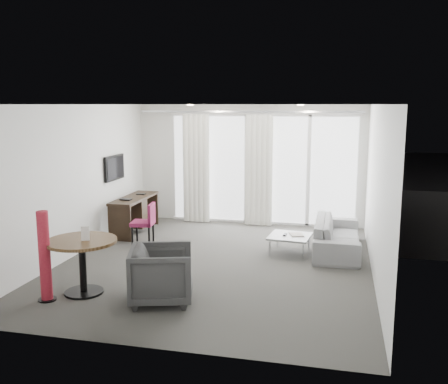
% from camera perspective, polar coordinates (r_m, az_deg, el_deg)
% --- Properties ---
extents(floor, '(5.00, 6.00, 0.00)m').
position_cam_1_polar(floor, '(8.36, -0.94, -8.15)').
color(floor, '#3E3C38').
rests_on(floor, ground).
extents(ceiling, '(5.00, 6.00, 0.00)m').
position_cam_1_polar(ceiling, '(7.94, -1.00, 9.98)').
color(ceiling, white).
rests_on(ceiling, ground).
extents(wall_left, '(0.00, 6.00, 2.60)m').
position_cam_1_polar(wall_left, '(8.98, -16.63, 1.24)').
color(wall_left, silver).
rests_on(wall_left, ground).
extents(wall_right, '(0.00, 6.00, 2.60)m').
position_cam_1_polar(wall_right, '(7.83, 17.06, -0.02)').
color(wall_right, silver).
rests_on(wall_right, ground).
extents(wall_front, '(5.00, 0.00, 2.60)m').
position_cam_1_polar(wall_front, '(5.25, -8.99, -4.48)').
color(wall_front, silver).
rests_on(wall_front, ground).
extents(window_panel, '(4.00, 0.02, 2.38)m').
position_cam_1_polar(window_panel, '(10.90, 4.39, 2.57)').
color(window_panel, white).
rests_on(window_panel, ground).
extents(window_frame, '(4.10, 0.06, 2.44)m').
position_cam_1_polar(window_frame, '(10.89, 4.38, 2.56)').
color(window_frame, white).
rests_on(window_frame, ground).
extents(curtain_left, '(0.60, 0.20, 2.38)m').
position_cam_1_polar(curtain_left, '(11.06, -3.20, 2.68)').
color(curtain_left, silver).
rests_on(curtain_left, ground).
extents(curtain_right, '(0.60, 0.20, 2.38)m').
position_cam_1_polar(curtain_right, '(10.75, 3.99, 2.47)').
color(curtain_right, silver).
rests_on(curtain_right, ground).
extents(curtain_track, '(4.80, 0.04, 0.04)m').
position_cam_1_polar(curtain_track, '(10.70, 2.74, 9.16)').
color(curtain_track, '#B2B2B7').
rests_on(curtain_track, ceiling).
extents(downlight_a, '(0.12, 0.12, 0.02)m').
position_cam_1_polar(downlight_a, '(9.73, -3.89, 9.89)').
color(downlight_a, '#FFE0B2').
rests_on(downlight_a, ceiling).
extents(downlight_b, '(0.12, 0.12, 0.02)m').
position_cam_1_polar(downlight_b, '(9.33, 8.73, 9.80)').
color(downlight_b, '#FFE0B2').
rests_on(downlight_b, ceiling).
extents(desk, '(0.48, 1.55, 0.73)m').
position_cam_1_polar(desk, '(10.44, -10.17, -2.56)').
color(desk, black).
rests_on(desk, floor).
extents(tv, '(0.05, 0.80, 0.50)m').
position_cam_1_polar(tv, '(10.23, -12.42, 2.72)').
color(tv, black).
rests_on(tv, wall_left).
extents(desk_chair, '(0.47, 0.45, 0.78)m').
position_cam_1_polar(desk_chair, '(9.52, -9.29, -3.58)').
color(desk_chair, maroon).
rests_on(desk_chair, floor).
extents(round_table, '(1.23, 1.23, 0.77)m').
position_cam_1_polar(round_table, '(7.25, -15.84, -8.20)').
color(round_table, '#473019').
rests_on(round_table, floor).
extents(menu_card, '(0.11, 0.06, 0.20)m').
position_cam_1_polar(menu_card, '(7.10, -15.52, -5.76)').
color(menu_card, white).
rests_on(menu_card, round_table).
extents(red_lamp, '(0.26, 0.26, 1.23)m').
position_cam_1_polar(red_lamp, '(7.08, -19.81, -6.93)').
color(red_lamp, maroon).
rests_on(red_lamp, floor).
extents(tub_armchair, '(1.02, 1.01, 0.75)m').
position_cam_1_polar(tub_armchair, '(6.76, -7.15, -9.33)').
color(tub_armchair, '#2F2F2F').
rests_on(tub_armchair, floor).
extents(coffee_table, '(0.78, 0.78, 0.32)m').
position_cam_1_polar(coffee_table, '(8.96, 7.51, -5.92)').
color(coffee_table, gray).
rests_on(coffee_table, floor).
extents(remote, '(0.06, 0.16, 0.02)m').
position_cam_1_polar(remote, '(8.92, 7.00, -4.64)').
color(remote, black).
rests_on(remote, coffee_table).
extents(magazine, '(0.27, 0.30, 0.01)m').
position_cam_1_polar(magazine, '(8.96, 8.29, -4.61)').
color(magazine, gray).
rests_on(magazine, coffee_table).
extents(sofa, '(0.78, 1.99, 0.58)m').
position_cam_1_polar(sofa, '(9.18, 12.82, -4.85)').
color(sofa, gray).
rests_on(sofa, floor).
extents(terrace_slab, '(5.60, 3.00, 0.12)m').
position_cam_1_polar(terrace_slab, '(12.60, 5.37, -2.26)').
color(terrace_slab, '#4D4D50').
rests_on(terrace_slab, ground).
extents(rattan_chair_a, '(0.55, 0.55, 0.78)m').
position_cam_1_polar(rattan_chair_a, '(12.06, 6.53, -0.64)').
color(rattan_chair_a, '#4F3525').
rests_on(rattan_chair_a, terrace_slab).
extents(rattan_chair_b, '(0.60, 0.60, 0.82)m').
position_cam_1_polar(rattan_chair_b, '(12.91, 13.88, -0.09)').
color(rattan_chair_b, '#4F3525').
rests_on(rattan_chair_b, terrace_slab).
extents(rattan_table, '(0.66, 0.66, 0.51)m').
position_cam_1_polar(rattan_table, '(12.05, 10.19, -1.40)').
color(rattan_table, '#4F3525').
rests_on(rattan_table, terrace_slab).
extents(balustrade, '(5.50, 0.06, 1.05)m').
position_cam_1_polar(balustrade, '(13.91, 6.22, 1.23)').
color(balustrade, '#B2B2B7').
rests_on(balustrade, terrace_slab).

